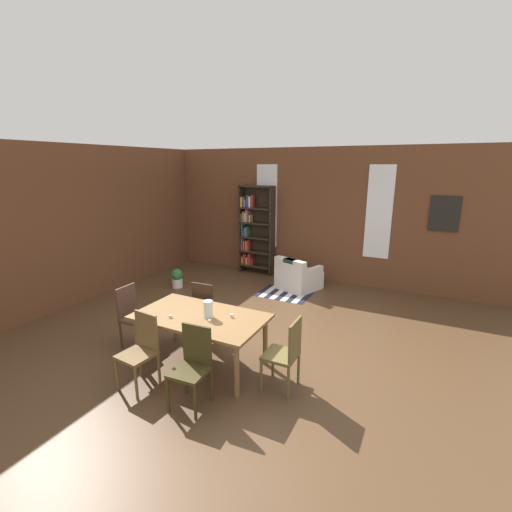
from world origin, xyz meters
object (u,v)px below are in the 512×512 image
(vase_on_table, at_px, (208,309))
(dining_chair_near_right, at_px, (193,364))
(bookshelf_tall, at_px, (254,230))
(dining_chair_head_left, at_px, (133,314))
(dining_table, at_px, (200,321))
(armchair_white, at_px, (298,277))
(dining_chair_head_right, at_px, (286,352))
(dining_chair_far_left, at_px, (207,307))
(dining_chair_near_left, at_px, (141,348))
(potted_plant_by_shelf, at_px, (177,278))

(vase_on_table, distance_m, dining_chair_near_right, 0.85)
(bookshelf_tall, bearing_deg, dining_chair_head_left, -89.19)
(dining_table, distance_m, armchair_white, 3.58)
(dining_chair_head_right, bearing_deg, bookshelf_tall, 121.37)
(dining_chair_far_left, bearing_deg, bookshelf_tall, 104.72)
(dining_chair_far_left, relative_size, bookshelf_tall, 0.42)
(dining_chair_near_left, bearing_deg, bookshelf_tall, 100.59)
(dining_chair_head_left, relative_size, armchair_white, 0.93)
(armchair_white, bearing_deg, dining_chair_near_left, -97.00)
(dining_table, distance_m, bookshelf_tall, 4.50)
(dining_table, relative_size, dining_chair_near_right, 1.89)
(dining_chair_near_left, bearing_deg, dining_chair_head_right, 23.65)
(dining_chair_near_left, distance_m, dining_chair_head_right, 1.82)
(dining_chair_near_right, distance_m, bookshelf_tall, 5.33)
(dining_chair_near_right, relative_size, armchair_white, 0.93)
(dining_table, height_order, vase_on_table, vase_on_table)
(dining_table, distance_m, potted_plant_by_shelf, 3.42)
(vase_on_table, height_order, dining_chair_near_right, vase_on_table)
(dining_table, xyz_separation_m, vase_on_table, (0.14, -0.00, 0.20))
(armchair_white, bearing_deg, vase_on_table, -89.88)
(dining_table, bearing_deg, armchair_white, 87.92)
(dining_chair_far_left, xyz_separation_m, bookshelf_tall, (-0.93, 3.54, 0.61))
(dining_chair_head_left, distance_m, bookshelf_tall, 4.32)
(dining_chair_far_left, relative_size, armchair_white, 0.93)
(vase_on_table, distance_m, dining_chair_head_left, 1.45)
(dining_table, xyz_separation_m, dining_chair_near_right, (0.40, -0.73, -0.15))
(dining_chair_near_left, xyz_separation_m, bookshelf_tall, (-0.93, 5.00, 0.61))
(dining_chair_near_right, distance_m, armchair_white, 4.30)
(dining_chair_head_left, height_order, bookshelf_tall, bookshelf_tall)
(dining_chair_head_left, bearing_deg, bookshelf_tall, 90.81)
(dining_chair_near_right, relative_size, dining_chair_far_left, 1.00)
(vase_on_table, height_order, potted_plant_by_shelf, vase_on_table)
(dining_chair_near_right, distance_m, potted_plant_by_shelf, 4.21)
(dining_chair_head_left, xyz_separation_m, dining_chair_head_right, (2.54, 0.00, 0.00))
(dining_chair_head_right, height_order, dining_chair_far_left, same)
(vase_on_table, bearing_deg, armchair_white, 90.12)
(dining_chair_head_left, height_order, dining_chair_head_right, same)
(dining_chair_far_left, bearing_deg, dining_chair_head_left, -139.94)
(dining_table, bearing_deg, dining_chair_far_left, 118.81)
(dining_chair_near_left, distance_m, armchair_white, 4.33)
(dining_table, bearing_deg, dining_chair_head_left, -179.94)
(dining_table, height_order, dining_chair_far_left, dining_chair_far_left)
(dining_chair_near_left, relative_size, dining_chair_head_right, 1.00)
(vase_on_table, bearing_deg, dining_table, 180.00)
(dining_chair_head_left, xyz_separation_m, potted_plant_by_shelf, (-1.11, 2.42, -0.28))
(vase_on_table, distance_m, bookshelf_tall, 4.52)
(dining_chair_near_right, relative_size, bookshelf_tall, 0.42)
(dining_chair_near_right, height_order, armchair_white, dining_chair_near_right)
(vase_on_table, relative_size, armchair_white, 0.23)
(dining_chair_head_right, bearing_deg, dining_chair_far_left, 156.43)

